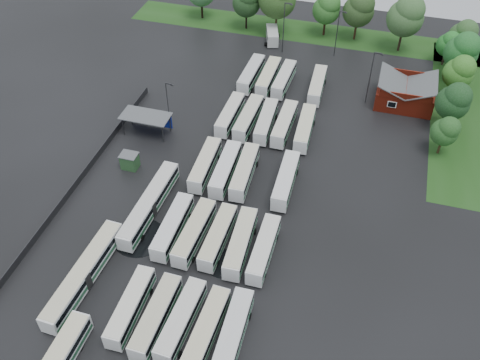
# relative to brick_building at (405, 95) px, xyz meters

# --- Properties ---
(ground) EXTENTS (160.00, 160.00, 0.00)m
(ground) POSITION_rel_brick_building_xyz_m (-24.00, -42.77, -1.87)
(ground) COLOR black
(ground) RESTS_ON ground
(brick_building) EXTENTS (10.07, 8.60, 5.39)m
(brick_building) POSITION_rel_brick_building_xyz_m (0.00, 0.00, 0.00)
(brick_building) COLOR maroon
(brick_building) RESTS_ON ground
(wash_shed) EXTENTS (8.20, 4.20, 3.58)m
(wash_shed) POSITION_rel_brick_building_xyz_m (-41.20, -20.74, 1.12)
(wash_shed) COLOR #2D2D30
(wash_shed) RESTS_ON ground
(utility_hut) EXTENTS (2.70, 2.20, 2.62)m
(utility_hut) POSITION_rel_brick_building_xyz_m (-40.20, -30.17, -0.55)
(utility_hut) COLOR #254D26
(utility_hut) RESTS_ON ground
(grass_strip_north) EXTENTS (80.00, 10.00, 0.01)m
(grass_strip_north) POSITION_rel_brick_building_xyz_m (-22.00, 22.03, -1.86)
(grass_strip_north) COLOR #1B4313
(grass_strip_north) RESTS_ON ground
(grass_strip_east) EXTENTS (10.00, 50.00, 0.01)m
(grass_strip_east) POSITION_rel_brick_building_xyz_m (10.00, 0.03, -1.86)
(grass_strip_east) COLOR #1B4313
(grass_strip_east) RESTS_ON ground
(west_fence) EXTENTS (0.10, 50.00, 1.20)m
(west_fence) POSITION_rel_brick_building_xyz_m (-46.20, -34.77, -1.27)
(west_fence) COLOR #2D2D30
(west_fence) RESTS_ON ground
(bus_r1c0) EXTENTS (2.44, 10.56, 2.93)m
(bus_r1c0) POSITION_rel_brick_building_xyz_m (-28.58, -54.84, -0.26)
(bus_r1c0) COLOR white
(bus_r1c0) RESTS_ON ground
(bus_r1c1) EXTENTS (2.46, 10.89, 3.02)m
(bus_r1c1) POSITION_rel_brick_building_xyz_m (-25.09, -55.28, -0.20)
(bus_r1c1) COLOR white
(bus_r1c1) RESTS_ON ground
(bus_r1c2) EXTENTS (2.78, 10.83, 2.99)m
(bus_r1c2) POSITION_rel_brick_building_xyz_m (-22.09, -54.95, -0.22)
(bus_r1c2) COLOR white
(bus_r1c2) RESTS_ON ground
(bus_r1c3) EXTENTS (2.65, 10.78, 2.98)m
(bus_r1c3) POSITION_rel_brick_building_xyz_m (-18.85, -55.28, -0.23)
(bus_r1c3) COLOR white
(bus_r1c3) RESTS_ON ground
(bus_r1c4) EXTENTS (2.64, 11.14, 3.08)m
(bus_r1c4) POSITION_rel_brick_building_xyz_m (-15.79, -54.98, -0.17)
(bus_r1c4) COLOR white
(bus_r1c4) RESTS_ON ground
(bus_r2c0) EXTENTS (2.41, 10.93, 3.04)m
(bus_r2c0) POSITION_rel_brick_building_xyz_m (-28.48, -41.49, -0.20)
(bus_r2c0) COLOR white
(bus_r2c0) RESTS_ON ground
(bus_r2c1) EXTENTS (2.75, 11.03, 3.05)m
(bus_r2c1) POSITION_rel_brick_building_xyz_m (-25.26, -41.66, -0.19)
(bus_r2c1) COLOR white
(bus_r2c1) RESTS_ON ground
(bus_r2c2) EXTENTS (2.38, 10.56, 2.93)m
(bus_r2c2) POSITION_rel_brick_building_xyz_m (-21.96, -41.47, -0.25)
(bus_r2c2) COLOR white
(bus_r2c2) RESTS_ON ground
(bus_r2c3) EXTENTS (2.87, 11.11, 3.06)m
(bus_r2c3) POSITION_rel_brick_building_xyz_m (-18.74, -41.69, -0.18)
(bus_r2c3) COLOR white
(bus_r2c3) RESTS_ON ground
(bus_r2c4) EXTENTS (2.30, 10.59, 2.95)m
(bus_r2c4) POSITION_rel_brick_building_xyz_m (-15.52, -41.79, -0.25)
(bus_r2c4) COLOR white
(bus_r2c4) RESTS_ON ground
(bus_r3c0) EXTENTS (2.68, 10.90, 3.01)m
(bus_r3c0) POSITION_rel_brick_building_xyz_m (-28.42, -28.05, -0.21)
(bus_r3c0) COLOR white
(bus_r3c0) RESTS_ON ground
(bus_r3c1) EXTENTS (2.70, 11.12, 3.08)m
(bus_r3c1) POSITION_rel_brick_building_xyz_m (-25.08, -28.20, -0.17)
(bus_r3c1) COLOR white
(bus_r3c1) RESTS_ON ground
(bus_r3c2) EXTENTS (2.84, 11.10, 3.06)m
(bus_r3c2) POSITION_rel_brick_building_xyz_m (-22.11, -27.91, -0.18)
(bus_r3c2) COLOR white
(bus_r3c2) RESTS_ON ground
(bus_r3c4) EXTENTS (2.64, 11.15, 3.09)m
(bus_r3c4) POSITION_rel_brick_building_xyz_m (-15.66, -28.03, -0.17)
(bus_r3c4) COLOR white
(bus_r3c4) RESTS_ON ground
(bus_r4c0) EXTENTS (2.41, 10.64, 2.95)m
(bus_r4c0) POSITION_rel_brick_building_xyz_m (-28.57, -14.36, -0.24)
(bus_r4c0) COLOR white
(bus_r4c0) RESTS_ON ground
(bus_r4c1) EXTENTS (2.66, 11.05, 3.06)m
(bus_r4c1) POSITION_rel_brick_building_xyz_m (-25.26, -14.48, -0.18)
(bus_r4c1) COLOR white
(bus_r4c1) RESTS_ON ground
(bus_r4c2) EXTENTS (2.71, 10.67, 2.95)m
(bus_r4c2) POSITION_rel_brick_building_xyz_m (-22.14, -14.51, -0.25)
(bus_r4c2) COLOR white
(bus_r4c2) RESTS_ON ground
(bus_r4c3) EXTENTS (2.41, 10.88, 3.02)m
(bus_r4c3) POSITION_rel_brick_building_xyz_m (-18.98, -14.33, -0.20)
(bus_r4c3) COLOR white
(bus_r4c3) RESTS_ON ground
(bus_r4c4) EXTENTS (2.76, 10.91, 3.01)m
(bus_r4c4) POSITION_rel_brick_building_xyz_m (-15.42, -14.58, -0.21)
(bus_r4c4) COLOR white
(bus_r4c4) RESTS_ON ground
(bus_r5c0) EXTENTS (2.64, 11.11, 3.07)m
(bus_r5c0) POSITION_rel_brick_building_xyz_m (-28.54, -0.76, -0.17)
(bus_r5c0) COLOR white
(bus_r5c0) RESTS_ON ground
(bus_r5c1) EXTENTS (2.43, 11.04, 3.07)m
(bus_r5c1) POSITION_rel_brick_building_xyz_m (-25.16, -0.79, -0.18)
(bus_r5c1) COLOR white
(bus_r5c1) RESTS_ON ground
(bus_r5c2) EXTENTS (2.62, 10.70, 2.96)m
(bus_r5c2) POSITION_rel_brick_building_xyz_m (-22.16, -0.74, -0.24)
(bus_r5c2) COLOR white
(bus_r5c2) RESTS_ON ground
(bus_r5c4) EXTENTS (2.74, 10.83, 2.99)m
(bus_r5c4) POSITION_rel_brick_building_xyz_m (-15.76, -1.05, -0.22)
(bus_r5c4) COLOR white
(bus_r5c4) RESTS_ON ground
(artic_bus_west_b) EXTENTS (2.73, 16.25, 3.00)m
(artic_bus_west_b) POSITION_rel_brick_building_xyz_m (-33.23, -38.40, -0.20)
(artic_bus_west_b) COLOR white
(artic_bus_west_b) RESTS_ON ground
(artic_bus_west_c) EXTENTS (2.99, 16.50, 3.05)m
(artic_bus_west_c) POSITION_rel_brick_building_xyz_m (-36.20, -52.13, -0.18)
(artic_bus_west_c) COLOR white
(artic_bus_west_c) RESTS_ON ground
(minibus) EXTENTS (3.99, 6.57, 2.70)m
(minibus) POSITION_rel_brick_building_xyz_m (-28.41, 15.61, -0.37)
(minibus) COLOR silver
(minibus) RESTS_ON ground
(tree_north_1) EXTENTS (6.04, 6.04, 10.01)m
(tree_north_1) POSITION_rel_brick_building_xyz_m (-35.22, 19.83, 4.57)
(tree_north_1) COLOR black
(tree_north_1) RESTS_ON ground
(tree_north_3) EXTENTS (5.87, 5.87, 9.73)m
(tree_north_3) POSITION_rel_brick_building_xyz_m (-18.15, 21.60, 4.39)
(tree_north_3) COLOR black
(tree_north_3) RESTS_ON ground
(tree_north_4) EXTENTS (6.54, 6.54, 10.83)m
(tree_north_4) POSITION_rel_brick_building_xyz_m (-11.51, 21.57, 5.10)
(tree_north_4) COLOR #392114
(tree_north_4) RESTS_ON ground
(tree_north_5) EXTENTS (7.38, 7.38, 12.22)m
(tree_north_5) POSITION_rel_brick_building_xyz_m (-2.04, 19.21, 6.00)
(tree_north_5) COLOR black
(tree_north_5) RESTS_ON ground
(tree_north_6) EXTENTS (5.42, 5.42, 8.97)m
(tree_north_6) POSITION_rel_brick_building_xyz_m (9.33, 18.38, 3.90)
(tree_north_6) COLOR #37291C
(tree_north_6) RESTS_ON ground
(tree_east_0) EXTENTS (4.41, 4.39, 7.27)m
(tree_east_0) POSITION_rel_brick_building_xyz_m (6.55, -12.99, 2.80)
(tree_east_0) COLOR #342716
(tree_east_0) RESTS_ON ground
(tree_east_1) EXTENTS (5.65, 5.65, 9.36)m
(tree_east_1) POSITION_rel_brick_building_xyz_m (7.48, -6.16, 4.15)
(tree_east_1) COLOR #32251B
(tree_east_1) RESTS_ON ground
(tree_east_2) EXTENTS (5.47, 5.47, 9.07)m
(tree_east_2) POSITION_rel_brick_building_xyz_m (8.48, 3.86, 3.96)
(tree_east_2) COLOR black
(tree_east_2) RESTS_ON ground
(tree_east_3) EXTENTS (6.31, 6.31, 10.45)m
(tree_east_3) POSITION_rel_brick_building_xyz_m (8.84, 10.04, 4.85)
(tree_east_3) COLOR black
(tree_east_3) RESTS_ON ground
(tree_east_4) EXTENTS (4.47, 4.44, 7.35)m
(tree_east_4) POSITION_rel_brick_building_xyz_m (6.83, 15.98, 2.86)
(tree_east_4) COLOR black
(tree_east_4) RESTS_ON ground
(lamp_post_ne) EXTENTS (1.58, 0.31, 10.28)m
(lamp_post_ne) POSITION_rel_brick_building_xyz_m (-6.46, -1.70, 4.11)
(lamp_post_ne) COLOR #2D2D30
(lamp_post_ne) RESTS_ON ground
(lamp_post_nw) EXTENTS (1.42, 0.28, 9.23)m
(lamp_post_nw) POSITION_rel_brick_building_xyz_m (-37.77, -19.04, 3.49)
(lamp_post_nw) COLOR #2D2D30
(lamp_post_nw) RESTS_ON ground
(lamp_post_back_w) EXTENTS (1.65, 0.32, 10.69)m
(lamp_post_back_w) POSITION_rel_brick_building_xyz_m (-25.21, 12.07, 4.34)
(lamp_post_back_w) COLOR #2D2D30
(lamp_post_back_w) RESTS_ON ground
(lamp_post_back_e) EXTENTS (1.50, 0.29, 9.76)m
(lamp_post_back_e) POSITION_rel_brick_building_xyz_m (-14.60, 13.44, 3.80)
(lamp_post_back_e) COLOR #2D2D30
(lamp_post_back_e) RESTS_ON ground
(puddle_2) EXTENTS (7.29, 7.29, 0.01)m
(puddle_2) POSITION_rel_brick_building_xyz_m (-32.81, -43.30, -1.86)
(puddle_2) COLOR black
(puddle_2) RESTS_ON ground
(puddle_3) EXTENTS (5.00, 5.00, 0.01)m
(puddle_3) POSITION_rel_brick_building_xyz_m (-20.23, -44.35, -1.86)
(puddle_3) COLOR black
(puddle_3) RESTS_ON ground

